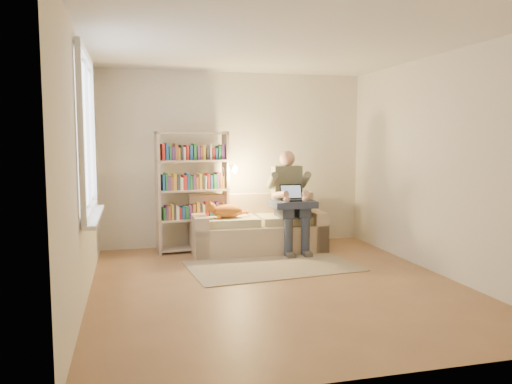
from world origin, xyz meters
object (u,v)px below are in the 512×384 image
object	(u,v)px
cat	(227,211)
bookshelf	(193,186)
sofa	(257,230)
person	(289,196)
laptop	(293,196)

from	to	relation	value
cat	bookshelf	bearing A→B (deg)	148.35
sofa	person	xyz separation A→B (m)	(0.45, -0.15, 0.51)
sofa	cat	size ratio (longest dim) A/B	2.93
person	laptop	size ratio (longest dim) A/B	4.52
bookshelf	laptop	bearing A→B (deg)	-24.37
sofa	cat	distance (m)	0.57
laptop	bookshelf	bearing A→B (deg)	162.18
person	cat	size ratio (longest dim) A/B	2.24
person	laptop	xyz separation A→B (m)	(0.01, -0.14, 0.01)
sofa	bookshelf	size ratio (longest dim) A/B	1.10
laptop	sofa	bearing A→B (deg)	148.27
cat	laptop	world-z (taller)	laptop
sofa	cat	xyz separation A→B (m)	(-0.46, -0.12, 0.32)
sofa	bookshelf	xyz separation A→B (m)	(-0.90, 0.16, 0.66)
person	laptop	distance (m)	0.14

